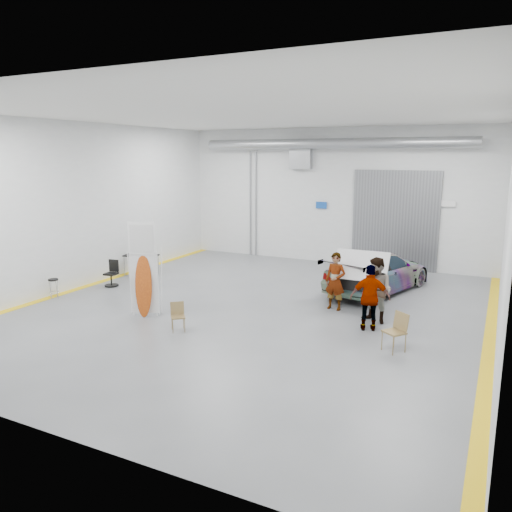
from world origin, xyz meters
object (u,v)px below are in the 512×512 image
at_px(work_table, 140,255).
at_px(person_c, 370,298).
at_px(folding_chair_near, 178,322).
at_px(folding_chair_far, 394,339).
at_px(sedan_car, 377,271).
at_px(shop_stool, 54,289).
at_px(surfboard_display, 141,276).
at_px(person_b, 377,290).
at_px(office_chair, 112,275).
at_px(person_a, 335,281).

bearing_deg(work_table, person_c, -13.37).
height_order(folding_chair_near, folding_chair_far, folding_chair_far).
bearing_deg(person_c, sedan_car, -97.12).
height_order(shop_stool, work_table, work_table).
bearing_deg(folding_chair_near, surfboard_display, 120.95).
bearing_deg(sedan_car, surfboard_display, 62.90).
bearing_deg(folding_chair_near, folding_chair_far, -28.79).
relative_size(folding_chair_far, shop_stool, 1.43).
bearing_deg(person_b, shop_stool, -146.68).
bearing_deg(shop_stool, sedan_car, 31.51).
xyz_separation_m(sedan_car, office_chair, (-9.02, -3.74, -0.31)).
height_order(person_c, surfboard_display, surfboard_display).
distance_m(person_b, shop_stool, 10.72).
bearing_deg(shop_stool, person_b, 12.95).
bearing_deg(folding_chair_near, work_table, 97.10).
bearing_deg(shop_stool, office_chair, 74.08).
xyz_separation_m(person_a, folding_chair_far, (2.38, -2.69, -0.61)).
bearing_deg(folding_chair_near, person_a, 9.11).
bearing_deg(work_table, person_a, -6.27).
bearing_deg(person_b, person_a, 174.96).
relative_size(person_c, folding_chair_near, 2.36).
bearing_deg(office_chair, person_c, -8.83).
relative_size(folding_chair_near, office_chair, 0.82).
bearing_deg(sedan_car, office_chair, 38.61).
distance_m(sedan_car, person_a, 2.90).
relative_size(sedan_car, person_a, 2.74).
height_order(sedan_car, person_a, person_a).
bearing_deg(surfboard_display, folding_chair_far, -17.48).
height_order(person_b, folding_chair_near, person_b).
bearing_deg(folding_chair_far, office_chair, -153.32).
height_order(sedan_car, person_c, person_c).
relative_size(surfboard_display, folding_chair_far, 3.13).
bearing_deg(folding_chair_far, person_b, 150.57).
relative_size(person_b, work_table, 1.33).
height_order(surfboard_display, work_table, surfboard_display).
bearing_deg(folding_chair_far, person_a, 167.55).
relative_size(shop_stool, office_chair, 0.71).
height_order(work_table, office_chair, work_table).
bearing_deg(person_c, surfboard_display, -1.51).
distance_m(person_b, surfboard_display, 7.00).
relative_size(person_c, folding_chair_far, 1.91).
bearing_deg(person_c, office_chair, -20.33).
height_order(person_a, work_table, person_a).
distance_m(sedan_car, work_table, 9.41).
bearing_deg(person_a, sedan_car, 83.45).
xyz_separation_m(person_b, office_chair, (-9.81, -0.22, -0.54)).
bearing_deg(person_a, folding_chair_near, -123.26).
xyz_separation_m(person_b, folding_chair_far, (0.91, -1.99, -0.66)).
distance_m(sedan_car, folding_chair_far, 5.77).
relative_size(person_a, shop_stool, 2.68).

